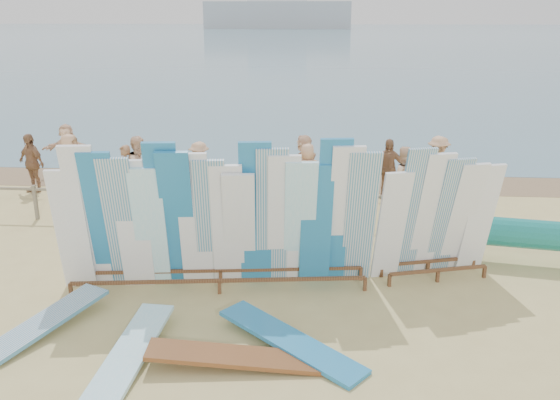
# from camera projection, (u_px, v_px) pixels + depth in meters

# --- Properties ---
(ground) EXTENTS (160.00, 160.00, 0.00)m
(ground) POSITION_uv_depth(u_px,v_px,m) (160.00, 273.00, 12.02)
(ground) COLOR tan
(ground) RESTS_ON ground
(ocean) EXTENTS (320.00, 240.00, 0.02)m
(ocean) POSITION_uv_depth(u_px,v_px,m) (312.00, 35.00, 133.62)
(ocean) COLOR slate
(ocean) RESTS_ON ground
(wet_sand_strip) EXTENTS (40.00, 2.60, 0.01)m
(wet_sand_strip) POSITION_uv_depth(u_px,v_px,m) (220.00, 178.00, 18.86)
(wet_sand_strip) COLOR #806548
(wet_sand_strip) RESTS_ON ground
(distant_ship) EXTENTS (45.00, 8.00, 14.00)m
(distant_ship) POSITION_uv_depth(u_px,v_px,m) (278.00, 11.00, 182.27)
(distant_ship) COLOR #999EA3
(distant_ship) RESTS_ON ocean
(fence) EXTENTS (12.08, 0.08, 0.90)m
(fence) POSITION_uv_depth(u_px,v_px,m) (191.00, 199.00, 14.68)
(fence) COLOR #7A725C
(fence) RESTS_ON ground
(main_surfboard_rack) EXTENTS (5.96, 1.47, 2.98)m
(main_surfboard_rack) POSITION_uv_depth(u_px,v_px,m) (219.00, 223.00, 10.97)
(main_surfboard_rack) COLOR brown
(main_surfboard_rack) RESTS_ON ground
(side_surfboard_rack) EXTENTS (2.46, 1.23, 2.74)m
(side_surfboard_rack) POSITION_uv_depth(u_px,v_px,m) (437.00, 219.00, 11.46)
(side_surfboard_rack) COLOR brown
(side_surfboard_rack) RESTS_ON ground
(outrigger_canoe) EXTENTS (6.91, 1.71, 0.98)m
(outrigger_canoe) POSITION_uv_depth(u_px,v_px,m) (555.00, 238.00, 12.17)
(outrigger_canoe) COLOR brown
(outrigger_canoe) RESTS_ON ground
(vendor_table) EXTENTS (1.03, 0.86, 1.17)m
(vendor_table) POSITION_uv_depth(u_px,v_px,m) (340.00, 248.00, 12.31)
(vendor_table) COLOR brown
(vendor_table) RESTS_ON ground
(flat_board_b) EXTENTS (0.73, 2.73, 0.26)m
(flat_board_b) POSITION_uv_depth(u_px,v_px,m) (130.00, 361.00, 9.00)
(flat_board_b) COLOR #94D9ED
(flat_board_b) RESTS_ON ground
(flat_board_c) EXTENTS (2.72, 0.72, 0.30)m
(flat_board_c) POSITION_uv_depth(u_px,v_px,m) (237.00, 365.00, 8.89)
(flat_board_c) COLOR brown
(flat_board_c) RESTS_ON ground
(flat_board_d) EXTENTS (2.47, 2.10, 0.27)m
(flat_board_d) POSITION_uv_depth(u_px,v_px,m) (290.00, 348.00, 9.34)
(flat_board_d) COLOR teal
(flat_board_d) RESTS_ON ground
(flat_board_e) EXTENTS (1.65, 2.68, 0.32)m
(flat_board_e) POSITION_uv_depth(u_px,v_px,m) (38.00, 336.00, 9.70)
(flat_board_e) COLOR silver
(flat_board_e) RESTS_ON ground
(beach_chair_left) EXTENTS (0.63, 0.65, 0.94)m
(beach_chair_left) POSITION_uv_depth(u_px,v_px,m) (176.00, 201.00, 15.66)
(beach_chair_left) COLOR red
(beach_chair_left) RESTS_ON ground
(beach_chair_right) EXTENTS (0.62, 0.65, 0.95)m
(beach_chair_right) POSITION_uv_depth(u_px,v_px,m) (230.00, 205.00, 15.39)
(beach_chair_right) COLOR red
(beach_chair_right) RESTS_ON ground
(stroller) EXTENTS (0.62, 0.79, 0.98)m
(stroller) POSITION_uv_depth(u_px,v_px,m) (286.00, 203.00, 15.17)
(stroller) COLOR red
(stroller) RESTS_ON ground
(beachgoer_11) EXTENTS (1.58, 0.64, 1.66)m
(beachgoer_11) POSITION_uv_depth(u_px,v_px,m) (68.00, 150.00, 19.03)
(beachgoer_11) COLOR beige
(beachgoer_11) RESTS_ON ground
(beachgoer_1) EXTENTS (0.66, 0.66, 1.64)m
(beachgoer_1) POSITION_uv_depth(u_px,v_px,m) (126.00, 175.00, 16.14)
(beachgoer_1) COLOR #8C6042
(beachgoer_1) RESTS_ON ground
(beachgoer_0) EXTENTS (0.45, 0.92, 1.86)m
(beachgoer_0) POSITION_uv_depth(u_px,v_px,m) (72.00, 167.00, 16.53)
(beachgoer_0) COLOR tan
(beachgoer_0) RESTS_ON ground
(beachgoer_5) EXTENTS (1.26, 1.55, 1.65)m
(beachgoer_5) POSITION_uv_depth(u_px,v_px,m) (304.00, 162.00, 17.46)
(beachgoer_5) COLOR beige
(beachgoer_5) RESTS_ON ground
(beachgoer_10) EXTENTS (1.06, 0.59, 1.71)m
(beachgoer_10) POSITION_uv_depth(u_px,v_px,m) (388.00, 169.00, 16.66)
(beachgoer_10) COLOR #8C6042
(beachgoer_10) RESTS_ON ground
(beachgoer_8) EXTENTS (0.88, 0.46, 1.77)m
(beachgoer_8) POSITION_uv_depth(u_px,v_px,m) (402.00, 180.00, 15.45)
(beachgoer_8) COLOR beige
(beachgoer_8) RESTS_ON ground
(beachgoer_2) EXTENTS (0.78, 0.99, 1.84)m
(beachgoer_2) POSITION_uv_depth(u_px,v_px,m) (140.00, 169.00, 16.34)
(beachgoer_2) COLOR beige
(beachgoer_2) RESTS_ON ground
(beachgoer_extra_1) EXTENTS (1.10, 0.85, 1.73)m
(beachgoer_extra_1) POSITION_uv_depth(u_px,v_px,m) (31.00, 163.00, 17.22)
(beachgoer_extra_1) COLOR #8C6042
(beachgoer_extra_1) RESTS_ON ground
(beachgoer_6) EXTENTS (0.81, 0.43, 1.60)m
(beachgoer_6) POSITION_uv_depth(u_px,v_px,m) (307.00, 172.00, 16.50)
(beachgoer_6) COLOR tan
(beachgoer_6) RESTS_ON ground
(beachgoer_9) EXTENTS (1.01, 1.17, 1.72)m
(beachgoer_9) POSITION_uv_depth(u_px,v_px,m) (438.00, 166.00, 16.96)
(beachgoer_9) COLOR tan
(beachgoer_9) RESTS_ON ground
(beachgoer_3) EXTENTS (0.85, 1.09, 1.56)m
(beachgoer_3) POSITION_uv_depth(u_px,v_px,m) (200.00, 169.00, 16.92)
(beachgoer_3) COLOR tan
(beachgoer_3) RESTS_ON ground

